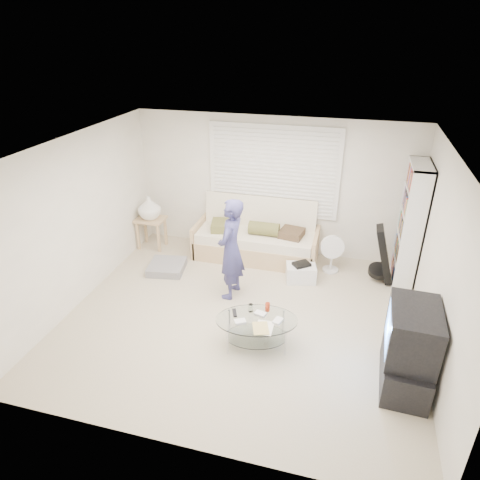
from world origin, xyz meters
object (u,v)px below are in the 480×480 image
(futon_sofa, at_px, (256,239))
(tv_unit, at_px, (409,349))
(bookshelf, at_px, (410,225))
(coffee_table, at_px, (257,324))

(futon_sofa, height_order, tv_unit, futon_sofa)
(futon_sofa, xyz_separation_m, tv_unit, (2.40, -2.62, 0.16))
(futon_sofa, relative_size, tv_unit, 2.09)
(bookshelf, relative_size, tv_unit, 1.90)
(bookshelf, distance_m, tv_unit, 2.50)
(futon_sofa, bearing_deg, bookshelf, -3.82)
(tv_unit, distance_m, coffee_table, 1.87)
(bookshelf, bearing_deg, coffee_table, -131.57)
(futon_sofa, relative_size, coffee_table, 1.84)
(bookshelf, xyz_separation_m, tv_unit, (-0.13, -2.45, -0.49))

